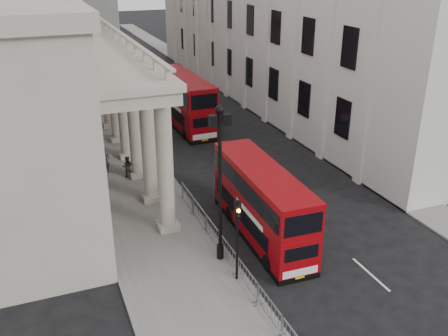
# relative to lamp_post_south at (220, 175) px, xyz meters

# --- Properties ---
(ground) EXTENTS (260.00, 260.00, 0.00)m
(ground) POSITION_rel_lamp_post_south_xyz_m (0.60, -4.00, -4.91)
(ground) COLOR black
(ground) RESTS_ON ground
(sidewalk_west) EXTENTS (6.00, 140.00, 0.12)m
(sidewalk_west) POSITION_rel_lamp_post_south_xyz_m (-2.40, 26.00, -4.85)
(sidewalk_west) COLOR slate
(sidewalk_west) RESTS_ON ground
(sidewalk_east) EXTENTS (3.00, 140.00, 0.12)m
(sidewalk_east) POSITION_rel_lamp_post_south_xyz_m (14.10, 26.00, -4.85)
(sidewalk_east) COLOR slate
(sidewalk_east) RESTS_ON ground
(kerb) EXTENTS (0.20, 140.00, 0.14)m
(kerb) POSITION_rel_lamp_post_south_xyz_m (0.55, 26.00, -4.84)
(kerb) COLOR slate
(kerb) RESTS_ON ground
(portico_building) EXTENTS (9.00, 28.00, 12.00)m
(portico_building) POSITION_rel_lamp_post_south_xyz_m (-9.90, 14.00, 1.09)
(portico_building) COLOR #A19787
(portico_building) RESTS_ON ground
(lamp_post_south) EXTENTS (1.05, 0.44, 8.32)m
(lamp_post_south) POSITION_rel_lamp_post_south_xyz_m (0.00, 0.00, 0.00)
(lamp_post_south) COLOR black
(lamp_post_south) RESTS_ON sidewalk_west
(lamp_post_mid) EXTENTS (1.05, 0.44, 8.32)m
(lamp_post_mid) POSITION_rel_lamp_post_south_xyz_m (0.00, 16.00, 0.00)
(lamp_post_mid) COLOR black
(lamp_post_mid) RESTS_ON sidewalk_west
(lamp_post_north) EXTENTS (1.05, 0.44, 8.32)m
(lamp_post_north) POSITION_rel_lamp_post_south_xyz_m (0.00, 32.00, 0.00)
(lamp_post_north) COLOR black
(lamp_post_north) RESTS_ON sidewalk_west
(traffic_light) EXTENTS (0.28, 0.33, 4.30)m
(traffic_light) POSITION_rel_lamp_post_south_xyz_m (0.10, -2.02, -1.80)
(traffic_light) COLOR black
(traffic_light) RESTS_ON sidewalk_west
(crowd_barriers) EXTENTS (0.50, 18.75, 1.10)m
(crowd_barriers) POSITION_rel_lamp_post_south_xyz_m (0.25, -1.77, -4.24)
(crowd_barriers) COLOR gray
(crowd_barriers) RESTS_ON sidewalk_west
(bus_near) EXTENTS (2.59, 9.63, 4.13)m
(bus_near) POSITION_rel_lamp_post_south_xyz_m (3.07, 1.49, -2.75)
(bus_near) COLOR maroon
(bus_near) RESTS_ON ground
(bus_far) EXTENTS (2.87, 10.93, 4.69)m
(bus_far) POSITION_rel_lamp_post_south_xyz_m (4.98, 22.22, -2.46)
(bus_far) COLOR #90060C
(bus_far) RESTS_ON ground
(pedestrian_a) EXTENTS (0.67, 0.46, 1.79)m
(pedestrian_a) POSITION_rel_lamp_post_south_xyz_m (-3.75, 13.46, -3.90)
(pedestrian_a) COLOR black
(pedestrian_a) RESTS_ON sidewalk_west
(pedestrian_b) EXTENTS (0.88, 0.76, 1.55)m
(pedestrian_b) POSITION_rel_lamp_post_south_xyz_m (-2.42, 12.17, -4.01)
(pedestrian_b) COLOR black
(pedestrian_b) RESTS_ON sidewalk_west
(pedestrian_c) EXTENTS (0.98, 0.72, 1.83)m
(pedestrian_c) POSITION_rel_lamp_post_south_xyz_m (-1.38, 15.82, -3.88)
(pedestrian_c) COLOR black
(pedestrian_c) RESTS_ON sidewalk_west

